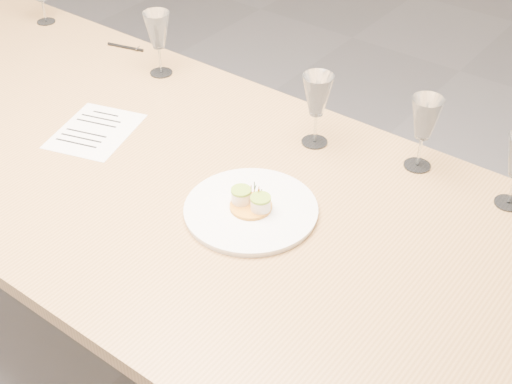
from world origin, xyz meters
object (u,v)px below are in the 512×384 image
Objects in this scene: recipe_sheet at (95,131)px; wine_glass_1 at (158,32)px; dining_table at (137,175)px; wine_glass_2 at (317,97)px; dinner_plate at (251,209)px; wine_glass_3 at (425,120)px; ballpoint_pen at (126,47)px.

recipe_sheet is 0.39m from wine_glass_1.
dining_table is 11.86× the size of wine_glass_2.
wine_glass_3 is at bearing 61.14° from dinner_plate.
dinner_plate is at bearing -19.25° from recipe_sheet.
recipe_sheet is (-0.56, 0.02, -0.01)m from dinner_plate.
wine_glass_1 is at bearing 149.76° from dinner_plate.
dinner_plate is at bearing -30.24° from wine_glass_1.
ballpoint_pen is at bearing 178.96° from wine_glass_3.
wine_glass_3 is at bearing 14.31° from wine_glass_2.
ballpoint_pen reaches higher than dining_table.
wine_glass_3 is (0.87, 0.04, -0.00)m from wine_glass_1.
recipe_sheet is 1.46× the size of wine_glass_2.
wine_glass_1 is at bearing -177.67° from wine_glass_3.
dining_table is at bearing -136.12° from wine_glass_2.
dinner_plate is 1.07× the size of recipe_sheet.
dinner_plate reaches higher than ballpoint_pen.
ballpoint_pen reaches higher than recipe_sheet.
wine_glass_1 is at bearing 123.90° from dining_table.
recipe_sheet is 2.25× the size of ballpoint_pen.
wine_glass_1 is at bearing 176.74° from wine_glass_2.
wine_glass_2 is (-0.05, 0.34, 0.13)m from dinner_plate.
dining_table is at bearing 179.25° from dinner_plate.
wine_glass_3 reaches higher than ballpoint_pen.
dinner_plate is 0.56m from recipe_sheet.
wine_glass_1 reaches higher than dining_table.
wine_glass_2 is at bearing 14.78° from recipe_sheet.
wine_glass_1 is at bearing -29.23° from ballpoint_pen.
ballpoint_pen is at bearing 153.34° from dinner_plate.
dinner_plate is at bearing -82.40° from wine_glass_2.
dinner_plate is at bearing -0.75° from dining_table.
wine_glass_2 reaches higher than ballpoint_pen.
wine_glass_3 is at bearing 33.12° from dining_table.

